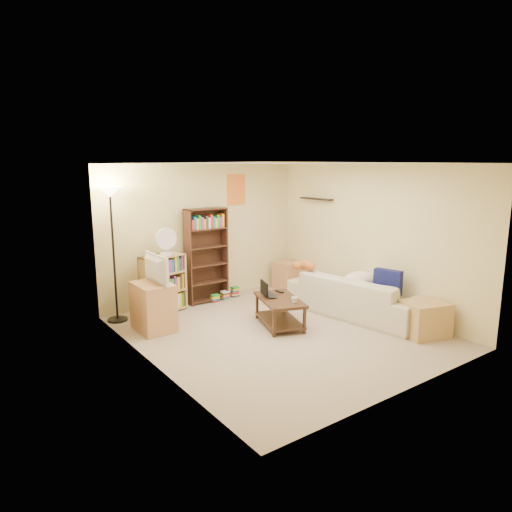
% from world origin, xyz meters
% --- Properties ---
extents(room, '(4.50, 4.54, 2.52)m').
position_xyz_m(room, '(0.00, 0.01, 1.62)').
color(room, '#BFA58F').
rests_on(room, ground).
extents(sofa, '(2.57, 1.55, 0.68)m').
position_xyz_m(sofa, '(1.55, -0.12, 0.34)').
color(sofa, beige).
rests_on(sofa, ground).
extents(navy_pillow, '(0.24, 0.46, 0.40)m').
position_xyz_m(navy_pillow, '(1.73, -0.60, 0.65)').
color(navy_pillow, navy).
rests_on(navy_pillow, sofa).
extents(cream_blanket, '(0.62, 0.44, 0.27)m').
position_xyz_m(cream_blanket, '(1.71, -0.05, 0.58)').
color(cream_blanket, white).
rests_on(cream_blanket, sofa).
extents(tabby_cat, '(0.54, 0.25, 0.18)m').
position_xyz_m(tabby_cat, '(1.13, 0.71, 0.77)').
color(tabby_cat, '#C16329').
rests_on(tabby_cat, sofa).
extents(coffee_table, '(0.86, 1.13, 0.45)m').
position_xyz_m(coffee_table, '(0.18, 0.22, 0.29)').
color(coffee_table, '#46261B').
rests_on(coffee_table, ground).
extents(laptop, '(0.48, 0.42, 0.03)m').
position_xyz_m(laptop, '(0.18, 0.39, 0.46)').
color(laptop, black).
rests_on(laptop, coffee_table).
extents(laptop_screen, '(0.12, 0.32, 0.22)m').
position_xyz_m(laptop_screen, '(0.04, 0.44, 0.58)').
color(laptop_screen, white).
rests_on(laptop_screen, laptop).
extents(mug, '(0.19, 0.19, 0.09)m').
position_xyz_m(mug, '(0.21, -0.10, 0.49)').
color(mug, silver).
rests_on(mug, coffee_table).
extents(tv_remote, '(0.06, 0.18, 0.02)m').
position_xyz_m(tv_remote, '(0.40, 0.50, 0.46)').
color(tv_remote, black).
rests_on(tv_remote, coffee_table).
extents(tv_stand, '(0.50, 0.69, 0.73)m').
position_xyz_m(tv_stand, '(-1.49, 1.20, 0.37)').
color(tv_stand, tan).
rests_on(tv_stand, ground).
extents(television, '(0.76, 0.12, 0.44)m').
position_xyz_m(television, '(-1.49, 1.20, 0.95)').
color(television, black).
rests_on(television, tv_stand).
extents(tall_bookshelf, '(0.78, 0.26, 1.73)m').
position_xyz_m(tall_bookshelf, '(-0.08, 2.02, 0.91)').
color(tall_bookshelf, '#3E2018').
rests_on(tall_bookshelf, ground).
extents(short_bookshelf, '(0.83, 0.50, 1.00)m').
position_xyz_m(short_bookshelf, '(-1.01, 1.88, 0.50)').
color(short_bookshelf, tan).
rests_on(short_bookshelf, ground).
extents(desk_fan, '(0.36, 0.20, 0.46)m').
position_xyz_m(desk_fan, '(-0.95, 1.83, 1.24)').
color(desk_fan, silver).
rests_on(desk_fan, short_bookshelf).
extents(floor_lamp, '(0.36, 0.36, 2.15)m').
position_xyz_m(floor_lamp, '(-1.80, 1.94, 1.72)').
color(floor_lamp, black).
rests_on(floor_lamp, ground).
extents(side_table, '(0.51, 0.51, 0.55)m').
position_xyz_m(side_table, '(1.72, 1.87, 0.27)').
color(side_table, tan).
rests_on(side_table, ground).
extents(end_cabinet, '(0.74, 0.67, 0.51)m').
position_xyz_m(end_cabinet, '(1.65, -1.36, 0.26)').
color(end_cabinet, tan).
rests_on(end_cabinet, ground).
extents(book_stacks, '(0.64, 0.20, 0.19)m').
position_xyz_m(book_stacks, '(0.29, 1.95, 0.08)').
color(book_stacks, red).
rests_on(book_stacks, ground).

